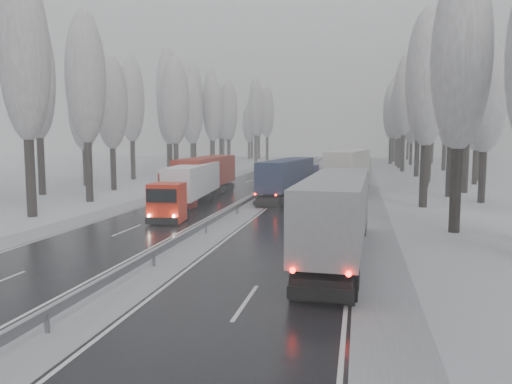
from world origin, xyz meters
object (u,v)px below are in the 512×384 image
(box_truck_distant, at_px, (341,163))
(truck_red_red, at_px, (203,175))
(truck_red_white, at_px, (190,184))
(truck_grey_tarp, at_px, (338,210))
(truck_blue_box, at_px, (290,176))
(truck_cream_box, at_px, (350,167))

(box_truck_distant, relative_size, truck_red_red, 0.43)
(box_truck_distant, distance_m, truck_red_white, 52.43)
(truck_grey_tarp, bearing_deg, truck_blue_box, 105.57)
(box_truck_distant, height_order, truck_red_red, truck_red_red)
(box_truck_distant, distance_m, truck_red_red, 46.58)
(truck_blue_box, bearing_deg, box_truck_distant, 92.78)
(truck_cream_box, height_order, truck_red_white, truck_cream_box)
(truck_red_white, bearing_deg, truck_red_red, 92.87)
(truck_grey_tarp, distance_m, box_truck_distant, 65.64)
(truck_blue_box, xyz_separation_m, truck_red_red, (-7.88, -2.60, 0.11))
(truck_red_white, distance_m, truck_red_red, 6.26)
(box_truck_distant, bearing_deg, truck_blue_box, -90.56)
(truck_cream_box, bearing_deg, truck_red_red, -135.14)
(truck_grey_tarp, distance_m, truck_red_white, 18.93)
(truck_red_white, bearing_deg, truck_blue_box, 46.21)
(truck_cream_box, distance_m, truck_red_red, 16.93)
(truck_cream_box, bearing_deg, truck_grey_tarp, -82.73)
(truck_grey_tarp, height_order, truck_cream_box, truck_cream_box)
(truck_grey_tarp, bearing_deg, truck_red_white, 133.46)
(truck_blue_box, relative_size, truck_red_white, 1.05)
(truck_blue_box, relative_size, truck_cream_box, 0.84)
(truck_cream_box, bearing_deg, truck_red_white, -119.89)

